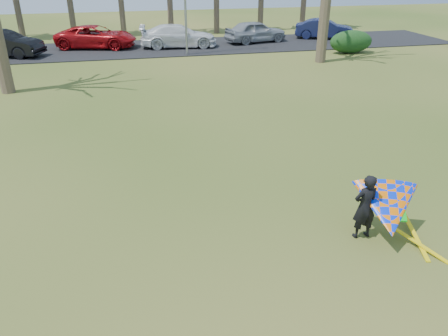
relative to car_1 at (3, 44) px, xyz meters
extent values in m
plane|color=#234D10|center=(9.92, -24.03, -0.90)|extent=(100.00, 100.00, 0.00)
cube|color=black|center=(9.92, 0.97, -0.87)|extent=(46.00, 7.00, 0.06)
cylinder|color=#443629|center=(19.92, -6.03, 1.10)|extent=(0.64, 0.64, 3.99)
ellipsoid|color=#153A15|center=(23.13, -3.83, -0.12)|extent=(3.09, 1.40, 1.55)
imported|color=black|center=(0.00, 0.00, 0.00)|extent=(5.38, 3.39, 1.67)
imported|color=#AA0D12|center=(5.88, 1.79, -0.05)|extent=(6.15, 3.94, 1.58)
imported|color=white|center=(11.73, 0.72, -0.04)|extent=(5.70, 2.74, 1.60)
imported|color=#93979F|center=(17.81, 1.44, -0.02)|extent=(5.09, 2.94, 1.63)
imported|color=#161C44|center=(23.73, 1.83, -0.08)|extent=(4.85, 3.36, 1.52)
imported|color=black|center=(12.79, -24.24, -0.08)|extent=(0.62, 0.42, 1.64)
cone|color=#052DFE|center=(13.24, -24.49, -0.05)|extent=(2.13, 2.39, 2.02)
cube|color=#0CBF19|center=(13.36, -24.57, -0.10)|extent=(0.62, 0.60, 0.24)
cube|color=yellow|center=(13.79, -24.84, -0.88)|extent=(0.85, 1.66, 0.28)
cube|color=yellow|center=(13.99, -24.64, -0.88)|extent=(0.56, 1.76, 0.22)
camera|label=1|loc=(7.62, -32.04, 5.19)|focal=35.00mm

